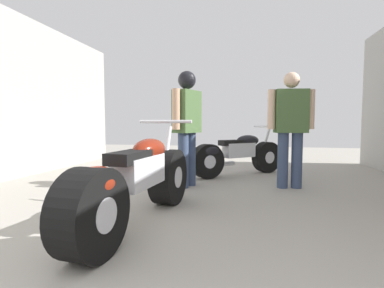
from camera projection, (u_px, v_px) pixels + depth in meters
The scene contains 5 objects.
ground_plane at pixel (194, 200), 3.61m from camera, with size 17.39×17.39×0.00m, color #9E998E.
motorcycle_maroon_cruiser at pixel (137, 183), 2.68m from camera, with size 0.63×2.15×1.00m.
motorcycle_black_naked at pixel (237, 155), 5.31m from camera, with size 1.64×1.39×0.92m.
mechanic_in_blue at pixel (291, 123), 4.23m from camera, with size 0.69×0.31×1.70m.
mechanic_with_helmet at pixel (187, 118), 4.32m from camera, with size 0.39×0.67×1.74m.
Camera 1 is at (0.65, 0.14, 0.96)m, focal length 26.99 mm.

